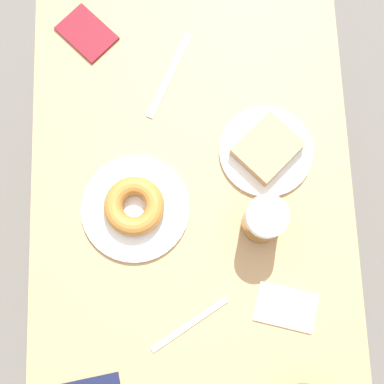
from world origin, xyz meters
The scene contains 9 objects.
ground_plane centered at (0.00, 0.00, 0.00)m, with size 8.00×8.00×0.00m, color #666059.
table centered at (0.00, 0.00, 0.65)m, with size 0.70×1.04×0.72m.
plate_with_cake centered at (-0.17, -0.09, 0.73)m, with size 0.21×0.21×0.04m.
plate_with_donut centered at (0.12, 0.03, 0.74)m, with size 0.23×0.23×0.05m.
beer_mug_center centered at (-0.14, 0.07, 0.78)m, with size 0.08×0.08×0.12m.
napkin_folded centered at (-0.19, 0.25, 0.72)m, with size 0.14×0.11×0.00m.
fork centered at (0.01, 0.27, 0.72)m, with size 0.16×0.11×0.00m.
knife centered at (0.04, -0.28, 0.72)m, with size 0.11×0.20×0.00m.
passport_far_edge centered at (0.23, -0.38, 0.72)m, with size 0.15×0.15×0.01m.
Camera 1 is at (0.01, 0.23, 1.85)m, focal length 50.00 mm.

